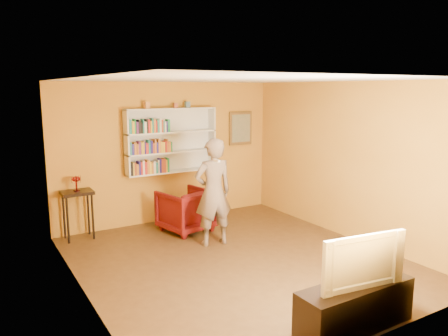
% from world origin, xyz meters
% --- Properties ---
extents(room_shell, '(5.30, 5.80, 2.88)m').
position_xyz_m(room_shell, '(0.00, 0.00, 1.02)').
color(room_shell, '#432D15').
rests_on(room_shell, ground).
extents(bookshelf, '(1.80, 0.29, 1.23)m').
position_xyz_m(bookshelf, '(0.00, 2.41, 1.59)').
color(bookshelf, silver).
rests_on(bookshelf, room_shell).
extents(books_row_lower, '(0.75, 0.19, 0.27)m').
position_xyz_m(books_row_lower, '(-0.49, 2.30, 1.13)').
color(books_row_lower, black).
rests_on(books_row_lower, bookshelf).
extents(books_row_middle, '(0.82, 0.19, 0.26)m').
position_xyz_m(books_row_middle, '(-0.46, 2.30, 1.50)').
color(books_row_middle, '#217B79').
rests_on(books_row_middle, bookshelf).
extents(books_row_upper, '(0.79, 0.19, 0.27)m').
position_xyz_m(books_row_upper, '(-0.47, 2.30, 1.89)').
color(books_row_upper, '#217B79').
rests_on(books_row_upper, bookshelf).
extents(ornament_left, '(0.09, 0.09, 0.12)m').
position_xyz_m(ornament_left, '(-0.47, 2.35, 2.28)').
color(ornament_left, '#C17A37').
rests_on(ornament_left, bookshelf).
extents(ornament_centre, '(0.07, 0.07, 0.09)m').
position_xyz_m(ornament_centre, '(0.10, 2.35, 2.26)').
color(ornament_centre, '#A05035').
rests_on(ornament_centre, bookshelf).
extents(ornament_right, '(0.09, 0.09, 0.12)m').
position_xyz_m(ornament_right, '(0.35, 2.35, 2.27)').
color(ornament_right, slate).
rests_on(ornament_right, bookshelf).
extents(framed_painting, '(0.55, 0.05, 0.70)m').
position_xyz_m(framed_painting, '(1.65, 2.46, 1.75)').
color(framed_painting, brown).
rests_on(framed_painting, room_shell).
extents(console_table, '(0.52, 0.40, 0.85)m').
position_xyz_m(console_table, '(-1.82, 2.25, 0.70)').
color(console_table, black).
rests_on(console_table, ground).
extents(ruby_lustre, '(0.16, 0.16, 0.26)m').
position_xyz_m(ruby_lustre, '(-1.82, 2.25, 1.04)').
color(ruby_lustre, maroon).
rests_on(ruby_lustre, console_table).
extents(armchair, '(0.99, 1.01, 0.78)m').
position_xyz_m(armchair, '(-0.04, 1.68, 0.39)').
color(armchair, '#470509').
rests_on(armchair, ground).
extents(person, '(0.69, 0.49, 1.79)m').
position_xyz_m(person, '(0.05, 0.82, 0.89)').
color(person, '#6E5D51').
rests_on(person, ground).
extents(game_remote, '(0.04, 0.15, 0.04)m').
position_xyz_m(game_remote, '(-0.07, 0.49, 1.48)').
color(game_remote, white).
rests_on(game_remote, person).
extents(tv_cabinet, '(1.40, 0.42, 0.50)m').
position_xyz_m(tv_cabinet, '(0.07, -2.25, 0.25)').
color(tv_cabinet, black).
rests_on(tv_cabinet, ground).
extents(television, '(1.04, 0.28, 0.59)m').
position_xyz_m(television, '(0.07, -2.25, 0.80)').
color(television, black).
rests_on(television, tv_cabinet).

